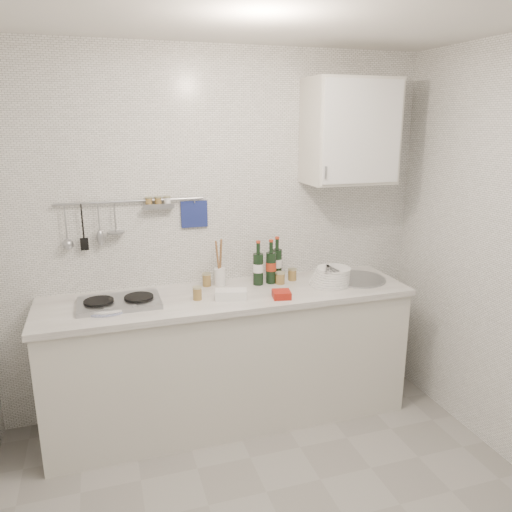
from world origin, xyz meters
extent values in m
cube|color=silver|center=(0.00, 1.40, 1.25)|extent=(3.00, 0.02, 2.50)
cube|color=beige|center=(0.00, 1.10, 0.44)|extent=(2.40, 0.60, 0.88)
cube|color=silver|center=(0.00, 1.10, 0.90)|extent=(2.44, 0.64, 0.04)
cube|color=black|center=(0.00, 1.12, 0.05)|extent=(2.34, 0.52, 0.10)
cube|color=#93969B|center=(-0.70, 1.10, 0.94)|extent=(0.50, 0.32, 0.03)
cylinder|color=black|center=(-0.82, 1.10, 0.96)|extent=(0.18, 0.18, 0.01)
cylinder|color=black|center=(-0.58, 1.10, 0.96)|extent=(0.18, 0.18, 0.01)
cylinder|color=#93969B|center=(0.95, 1.10, 0.93)|extent=(0.40, 0.40, 0.02)
cylinder|color=#93969B|center=(0.95, 1.10, 0.87)|extent=(0.34, 0.34, 0.10)
cylinder|color=#93969B|center=(-0.58, 1.37, 1.52)|extent=(0.95, 0.02, 0.02)
cube|color=navy|center=(-0.16, 1.39, 1.41)|extent=(0.18, 0.02, 0.18)
cube|color=beige|center=(0.90, 1.22, 1.95)|extent=(0.60, 0.35, 0.70)
cube|color=white|center=(0.90, 1.04, 1.95)|extent=(0.56, 0.01, 0.66)
cylinder|color=#93969B|center=(0.64, 1.03, 1.70)|extent=(0.01, 0.01, 0.08)
cylinder|color=#4856A4|center=(-0.78, 1.06, 0.93)|extent=(0.31, 0.31, 0.01)
cylinder|color=#4856A4|center=(-0.77, 1.07, 0.94)|extent=(0.30, 0.30, 0.01)
cylinder|color=white|center=(0.71, 1.06, 0.93)|extent=(0.28, 0.28, 0.01)
cylinder|color=white|center=(0.72, 1.07, 0.94)|extent=(0.27, 0.27, 0.01)
cylinder|color=white|center=(0.72, 1.07, 0.95)|extent=(0.27, 0.27, 0.01)
cylinder|color=white|center=(0.73, 1.07, 0.97)|extent=(0.26, 0.26, 0.01)
cylinder|color=white|center=(0.74, 1.08, 0.98)|extent=(0.26, 0.26, 0.01)
cylinder|color=white|center=(0.74, 1.08, 1.00)|extent=(0.25, 0.25, 0.01)
cylinder|color=white|center=(0.75, 1.09, 1.01)|extent=(0.24, 0.24, 0.01)
cylinder|color=white|center=(0.76, 1.09, 1.02)|extent=(0.24, 0.24, 0.01)
cube|color=white|center=(-0.01, 0.99, 0.95)|extent=(0.22, 0.15, 0.06)
cube|color=#B32913|center=(0.30, 0.91, 0.94)|extent=(0.13, 0.13, 0.05)
cylinder|color=white|center=(-0.02, 1.29, 0.98)|extent=(0.08, 0.08, 0.12)
cylinder|color=olive|center=(-0.01, 1.29, 1.13)|extent=(0.02, 0.06, 0.24)
cylinder|color=olive|center=(-0.03, 1.30, 1.12)|extent=(0.03, 0.05, 0.22)
cylinder|color=olive|center=(-0.11, 1.30, 0.96)|extent=(0.06, 0.06, 0.08)
cylinder|color=tan|center=(-0.11, 1.30, 1.01)|extent=(0.06, 0.06, 0.01)
cylinder|color=olive|center=(0.50, 1.24, 0.96)|extent=(0.06, 0.06, 0.08)
cylinder|color=tan|center=(0.50, 1.24, 1.00)|extent=(0.06, 0.06, 0.01)
cylinder|color=olive|center=(0.39, 1.19, 0.96)|extent=(0.06, 0.06, 0.07)
cylinder|color=tan|center=(0.39, 1.19, 1.00)|extent=(0.07, 0.07, 0.01)
cylinder|color=olive|center=(-0.22, 1.04, 0.96)|extent=(0.06, 0.06, 0.08)
cylinder|color=tan|center=(-0.22, 1.04, 1.00)|extent=(0.06, 0.06, 0.01)
camera|label=1|loc=(-0.77, -1.92, 2.03)|focal=35.00mm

